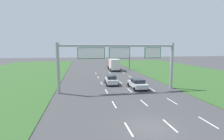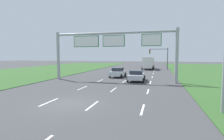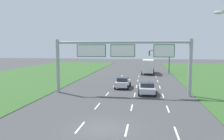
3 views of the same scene
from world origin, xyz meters
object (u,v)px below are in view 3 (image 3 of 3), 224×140
(sign_gantry, at_px, (121,55))
(traffic_light_mast, at_px, (161,57))
(car_lead_silver, at_px, (123,82))
(box_truck, at_px, (148,66))
(car_near_red, at_px, (147,88))

(sign_gantry, xyz_separation_m, traffic_light_mast, (6.52, 23.74, -1.09))
(car_lead_silver, height_order, box_truck, box_truck)
(car_lead_silver, relative_size, traffic_light_mast, 0.72)
(sign_gantry, bearing_deg, traffic_light_mast, 74.64)
(box_truck, distance_m, sign_gantry, 23.57)
(car_lead_silver, distance_m, box_truck, 19.00)
(box_truck, bearing_deg, traffic_light_mast, 15.93)
(sign_gantry, bearing_deg, car_lead_silver, 92.57)
(car_near_red, distance_m, box_truck, 22.22)
(car_near_red, bearing_deg, box_truck, 87.88)
(car_lead_silver, relative_size, sign_gantry, 0.23)
(car_near_red, distance_m, sign_gantry, 5.41)
(car_lead_silver, xyz_separation_m, sign_gantry, (0.20, -4.49, 4.16))
(traffic_light_mast, bearing_deg, car_lead_silver, -109.25)
(car_near_red, distance_m, car_lead_silver, 5.04)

